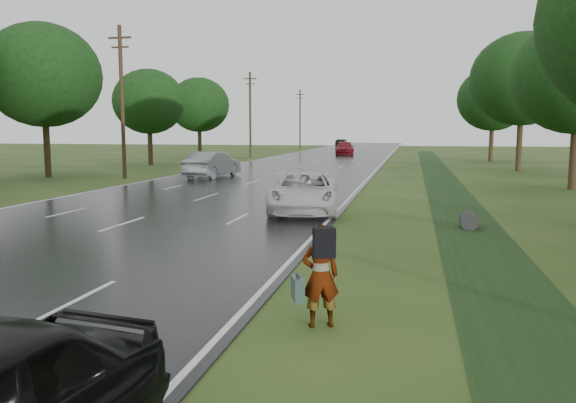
# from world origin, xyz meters

# --- Properties ---
(road) EXTENTS (14.00, 180.00, 0.04)m
(road) POSITION_xyz_m (0.00, 45.00, 0.02)
(road) COLOR black
(road) RESTS_ON ground
(edge_stripe_east) EXTENTS (0.12, 180.00, 0.01)m
(edge_stripe_east) POSITION_xyz_m (6.75, 45.00, 0.04)
(edge_stripe_east) COLOR silver
(edge_stripe_east) RESTS_ON road
(edge_stripe_west) EXTENTS (0.12, 180.00, 0.01)m
(edge_stripe_west) POSITION_xyz_m (-6.75, 45.00, 0.04)
(edge_stripe_west) COLOR silver
(edge_stripe_west) RESTS_ON road
(center_line) EXTENTS (0.12, 180.00, 0.01)m
(center_line) POSITION_xyz_m (0.00, 45.00, 0.04)
(center_line) COLOR silver
(center_line) RESTS_ON road
(drainage_ditch) EXTENTS (2.20, 120.00, 0.56)m
(drainage_ditch) POSITION_xyz_m (11.50, 18.71, 0.04)
(drainage_ditch) COLOR black
(drainage_ditch) RESTS_ON ground
(utility_pole_mid) EXTENTS (1.60, 0.26, 10.00)m
(utility_pole_mid) POSITION_xyz_m (-9.20, 25.00, 5.20)
(utility_pole_mid) COLOR #382617
(utility_pole_mid) RESTS_ON ground
(utility_pole_far) EXTENTS (1.60, 0.26, 10.00)m
(utility_pole_far) POSITION_xyz_m (-9.20, 55.00, 5.20)
(utility_pole_far) COLOR #382617
(utility_pole_far) RESTS_ON ground
(utility_pole_distant) EXTENTS (1.60, 0.26, 10.00)m
(utility_pole_distant) POSITION_xyz_m (-9.20, 85.00, 5.20)
(utility_pole_distant) COLOR #382617
(utility_pole_distant) RESTS_ON ground
(tree_east_d) EXTENTS (8.00, 8.00, 10.76)m
(tree_east_d) POSITION_xyz_m (17.80, 38.00, 7.15)
(tree_east_d) COLOR #382617
(tree_east_d) RESTS_ON ground
(tree_east_f) EXTENTS (7.20, 7.20, 9.62)m
(tree_east_f) POSITION_xyz_m (17.50, 52.00, 6.37)
(tree_east_f) COLOR #382617
(tree_east_f) RESTS_ON ground
(tree_west_c) EXTENTS (7.80, 7.80, 10.43)m
(tree_west_c) POSITION_xyz_m (-15.00, 25.00, 6.92)
(tree_west_c) COLOR #382617
(tree_west_c) RESTS_ON ground
(tree_west_d) EXTENTS (6.60, 6.60, 8.80)m
(tree_west_d) POSITION_xyz_m (-14.20, 39.00, 5.82)
(tree_west_d) COLOR #382617
(tree_west_d) RESTS_ON ground
(tree_west_f) EXTENTS (7.00, 7.00, 9.29)m
(tree_west_f) POSITION_xyz_m (-14.80, 53.00, 6.14)
(tree_west_f) COLOR #382617
(tree_west_f) RESTS_ON ground
(pedestrian) EXTENTS (0.90, 0.70, 1.71)m
(pedestrian) POSITION_xyz_m (8.18, -0.39, 0.88)
(pedestrian) COLOR #A5998C
(pedestrian) RESTS_ON ground
(white_pickup) EXTENTS (3.32, 5.87, 1.55)m
(white_pickup) POSITION_xyz_m (5.50, 12.25, 0.81)
(white_pickup) COLOR silver
(white_pickup) RESTS_ON road
(silver_sedan) EXTENTS (2.49, 5.50, 1.75)m
(silver_sedan) POSITION_xyz_m (-3.64, 26.83, 0.92)
(silver_sedan) COLOR gray
(silver_sedan) RESTS_ON road
(far_car_red) EXTENTS (3.07, 6.03, 1.68)m
(far_car_red) POSITION_xyz_m (1.00, 63.31, 0.88)
(far_car_red) COLOR maroon
(far_car_red) RESTS_ON road
(far_car_dark) EXTENTS (1.84, 4.75, 1.54)m
(far_car_dark) POSITION_xyz_m (-2.95, 92.30, 0.81)
(far_car_dark) COLOR black
(far_car_dark) RESTS_ON road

